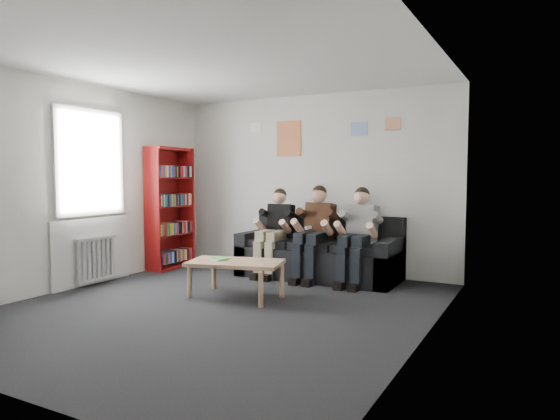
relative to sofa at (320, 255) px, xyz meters
name	(u,v)px	position (x,y,z in m)	size (l,w,h in m)	color
room_shell	(218,187)	(-0.32, -2.07, 1.03)	(5.00, 5.00, 5.00)	black
sofa	(320,255)	(0.00, 0.00, 0.00)	(2.29, 0.94, 0.89)	black
bookshelf	(170,208)	(-2.40, -0.42, 0.64)	(0.29, 0.86, 1.92)	maroon
coffee_table	(235,265)	(-0.42, -1.58, 0.07)	(1.11, 0.61, 0.45)	tan
game_cases	(219,259)	(-0.63, -1.61, 0.14)	(0.23, 0.18, 0.03)	silver
person_left	(274,232)	(-0.64, -0.20, 0.33)	(0.37, 0.79, 1.28)	black
person_middle	(314,233)	(0.00, -0.20, 0.35)	(0.40, 0.85, 1.34)	#432216
person_right	(357,236)	(0.64, -0.20, 0.35)	(0.39, 0.83, 1.32)	white
radiator	(96,259)	(-2.47, -1.87, 0.03)	(0.10, 0.64, 0.60)	silver
window	(91,209)	(-2.55, -1.87, 0.71)	(0.05, 1.30, 2.36)	white
poster_large	(289,139)	(-0.72, 0.42, 1.73)	(0.42, 0.01, 0.55)	gold
poster_blue	(359,129)	(0.43, 0.42, 1.83)	(0.25, 0.01, 0.20)	#416EDD
poster_pink	(393,124)	(0.93, 0.42, 1.88)	(0.22, 0.01, 0.18)	#D24184
poster_sign	(256,127)	(-1.32, 0.42, 1.93)	(0.20, 0.01, 0.14)	white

